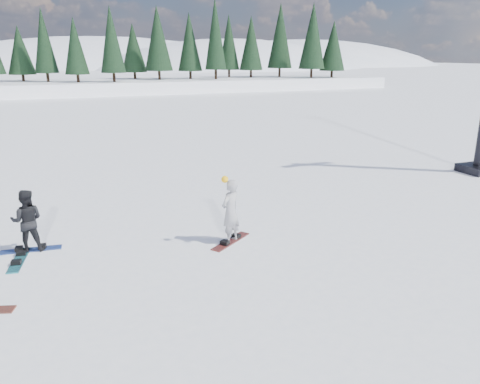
# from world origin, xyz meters

# --- Properties ---
(ground) EXTENTS (420.00, 420.00, 0.00)m
(ground) POSITION_xyz_m (0.00, 0.00, 0.00)
(ground) COLOR white
(ground) RESTS_ON ground
(alpine_backdrop) EXTENTS (412.50, 227.00, 53.20)m
(alpine_backdrop) POSITION_xyz_m (-11.72, 189.17, -13.97)
(alpine_backdrop) COLOR white
(alpine_backdrop) RESTS_ON ground
(snowboarder_woman) EXTENTS (0.76, 0.70, 1.90)m
(snowboarder_woman) POSITION_xyz_m (1.46, 0.45, 0.89)
(snowboarder_woman) COLOR #ADACB2
(snowboarder_woman) RESTS_ON ground
(snowboarder_man) EXTENTS (0.88, 0.73, 1.63)m
(snowboarder_man) POSITION_xyz_m (-3.53, 1.90, 0.82)
(snowboarder_man) COLOR black
(snowboarder_man) RESTS_ON ground
(snowboard_woman) EXTENTS (1.38, 1.10, 0.03)m
(snowboard_woman) POSITION_xyz_m (1.46, 0.45, 0.01)
(snowboard_woman) COLOR maroon
(snowboard_woman) RESTS_ON ground
(snowboard_man) EXTENTS (1.52, 0.46, 0.03)m
(snowboard_man) POSITION_xyz_m (-3.53, 1.90, 0.01)
(snowboard_man) COLOR #1C3D9D
(snowboard_man) RESTS_ON ground
(snowboard_loose_a) EXTENTS (0.53, 1.53, 0.03)m
(snowboard_loose_a) POSITION_xyz_m (-3.80, 1.33, 0.01)
(snowboard_loose_a) COLOR #156B77
(snowboard_loose_a) RESTS_ON ground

